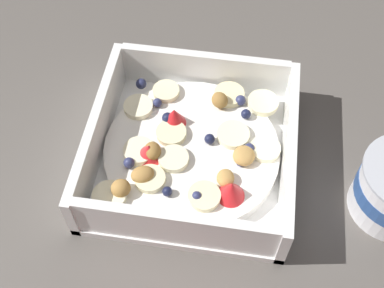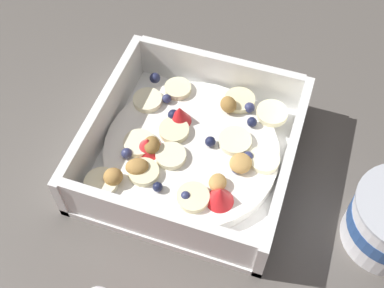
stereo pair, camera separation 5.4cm
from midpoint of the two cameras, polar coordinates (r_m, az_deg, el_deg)
The scene contains 2 objects.
ground_plane at distance 0.56m, azimuth 3.36°, elevation -2.30°, with size 2.40×2.40×0.00m, color #56514C.
fruit_bowl at distance 0.55m, azimuth 2.75°, elevation -0.81°, with size 0.22×0.22×0.06m.
Camera 2 is at (0.29, 0.09, 0.47)m, focal length 46.30 mm.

